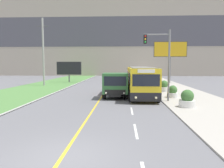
# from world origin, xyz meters

# --- Properties ---
(ground_plane) EXTENTS (300.00, 300.00, 0.00)m
(ground_plane) POSITION_xyz_m (0.00, 0.00, 0.00)
(ground_plane) COLOR slate
(lane_marking_centre) EXTENTS (2.88, 140.00, 0.01)m
(lane_marking_centre) POSITION_xyz_m (0.32, 1.45, 0.00)
(lane_marking_centre) COLOR gold
(lane_marking_centre) RESTS_ON ground_plane
(apartment_block_background) EXTENTS (80.00, 8.04, 23.99)m
(apartment_block_background) POSITION_xyz_m (0.00, 59.57, 12.00)
(apartment_block_background) COLOR #A89E8E
(apartment_block_background) RESTS_ON ground_plane
(city_bus) EXTENTS (2.63, 11.88, 2.96)m
(city_bus) POSITION_xyz_m (3.96, 16.01, 1.51)
(city_bus) COLOR yellow
(city_bus) RESTS_ON ground_plane
(dump_truck) EXTENTS (2.42, 6.76, 2.42)m
(dump_truck) POSITION_xyz_m (1.43, 14.16, 1.24)
(dump_truck) COLOR black
(dump_truck) RESTS_ON ground_plane
(car_distant) EXTENTS (1.80, 4.30, 1.45)m
(car_distant) POSITION_xyz_m (1.32, 30.78, 0.69)
(car_distant) COLOR silver
(car_distant) RESTS_ON ground_plane
(utility_pole_far) EXTENTS (1.80, 0.28, 10.22)m
(utility_pole_far) POSITION_xyz_m (-10.00, 25.68, 5.17)
(utility_pole_far) COLOR #9E9E99
(utility_pole_far) RESTS_ON ground_plane
(traffic_light_mast) EXTENTS (2.28, 0.32, 6.16)m
(traffic_light_mast) POSITION_xyz_m (5.43, 11.70, 3.91)
(traffic_light_mast) COLOR slate
(traffic_light_mast) RESTS_ON ground_plane
(billboard_large) EXTENTS (5.61, 0.24, 7.15)m
(billboard_large) POSITION_xyz_m (10.22, 30.89, 5.58)
(billboard_large) COLOR #59595B
(billboard_large) RESTS_ON ground_plane
(billboard_small) EXTENTS (4.50, 0.24, 3.75)m
(billboard_small) POSITION_xyz_m (-7.65, 32.02, 2.51)
(billboard_small) COLOR #59595B
(billboard_small) RESTS_ON ground_plane
(planter_round_near) EXTENTS (1.18, 1.18, 1.30)m
(planter_round_near) POSITION_xyz_m (6.89, 9.03, 0.64)
(planter_round_near) COLOR silver
(planter_round_near) RESTS_ON sidewalk_right
(planter_round_second) EXTENTS (1.06, 1.06, 1.16)m
(planter_round_second) POSITION_xyz_m (6.88, 13.76, 0.59)
(planter_round_second) COLOR silver
(planter_round_second) RESTS_ON sidewalk_right
(planter_round_third) EXTENTS (1.15, 1.15, 1.29)m
(planter_round_third) POSITION_xyz_m (6.95, 18.50, 0.65)
(planter_round_third) COLOR silver
(planter_round_third) RESTS_ON sidewalk_right
(planter_round_far) EXTENTS (1.17, 1.17, 1.30)m
(planter_round_far) POSITION_xyz_m (6.74, 23.23, 0.65)
(planter_round_far) COLOR silver
(planter_round_far) RESTS_ON sidewalk_right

